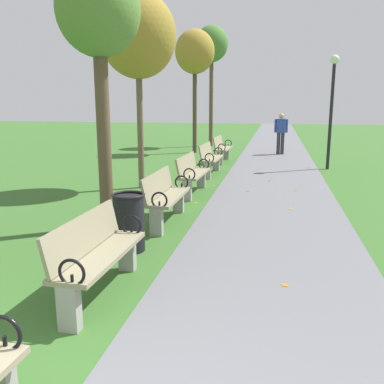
# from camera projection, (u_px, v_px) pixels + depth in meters

# --- Properties ---
(paved_walkway) EXTENTS (2.70, 44.00, 0.02)m
(paved_walkway) POSITION_uv_depth(u_px,v_px,m) (275.00, 148.00, 19.14)
(paved_walkway) COLOR slate
(paved_walkway) RESTS_ON ground
(park_bench_2) EXTENTS (0.51, 1.61, 0.90)m
(park_bench_2) POSITION_uv_depth(u_px,v_px,m) (97.00, 254.00, 4.55)
(park_bench_2) COLOR gray
(park_bench_2) RESTS_ON ground
(park_bench_3) EXTENTS (0.49, 1.60, 0.90)m
(park_bench_3) POSITION_uv_depth(u_px,v_px,m) (165.00, 196.00, 7.33)
(park_bench_3) COLOR gray
(park_bench_3) RESTS_ON ground
(park_bench_4) EXTENTS (0.53, 1.62, 0.90)m
(park_bench_4) POSITION_uv_depth(u_px,v_px,m) (192.00, 173.00, 9.66)
(park_bench_4) COLOR gray
(park_bench_4) RESTS_ON ground
(park_bench_5) EXTENTS (0.51, 1.61, 0.90)m
(park_bench_5) POSITION_uv_depth(u_px,v_px,m) (210.00, 158.00, 12.24)
(park_bench_5) COLOR gray
(park_bench_5) RESTS_ON ground
(park_bench_6) EXTENTS (0.52, 1.61, 0.90)m
(park_bench_6) POSITION_uv_depth(u_px,v_px,m) (222.00, 148.00, 14.82)
(park_bench_6) COLOR gray
(park_bench_6) RESTS_ON ground
(tree_2) EXTENTS (1.31, 1.31, 4.21)m
(tree_2) POSITION_uv_depth(u_px,v_px,m) (99.00, 17.00, 6.45)
(tree_2) COLOR brown
(tree_2) RESTS_ON ground
(tree_3) EXTENTS (1.78, 1.78, 4.58)m
(tree_3) POSITION_uv_depth(u_px,v_px,m) (138.00, 36.00, 9.71)
(tree_3) COLOR brown
(tree_3) RESTS_ON ground
(tree_4) EXTENTS (1.59, 1.59, 4.93)m
(tree_4) POSITION_uv_depth(u_px,v_px,m) (195.00, 53.00, 16.78)
(tree_4) COLOR #4C3D2D
(tree_4) RESTS_ON ground
(tree_5) EXTENTS (1.49, 1.49, 5.52)m
(tree_5) POSITION_uv_depth(u_px,v_px,m) (212.00, 46.00, 19.28)
(tree_5) COLOR brown
(tree_5) RESTS_ON ground
(pedestrian_walking) EXTENTS (0.53, 0.23, 1.62)m
(pedestrian_walking) POSITION_uv_depth(u_px,v_px,m) (281.00, 131.00, 16.75)
(pedestrian_walking) COLOR #2D2D38
(pedestrian_walking) RESTS_ON paved_walkway
(trash_bin) EXTENTS (0.48, 0.48, 0.84)m
(trash_bin) POSITION_uv_depth(u_px,v_px,m) (129.00, 222.00, 5.97)
(trash_bin) COLOR black
(trash_bin) RESTS_ON ground
(lamp_post) EXTENTS (0.28, 0.28, 3.48)m
(lamp_post) POSITION_uv_depth(u_px,v_px,m) (332.00, 95.00, 12.84)
(lamp_post) COLOR black
(lamp_post) RESTS_ON ground
(scattered_leaves) EXTENTS (5.08, 17.62, 0.02)m
(scattered_leaves) POSITION_uv_depth(u_px,v_px,m) (226.00, 189.00, 10.27)
(scattered_leaves) COLOR brown
(scattered_leaves) RESTS_ON ground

